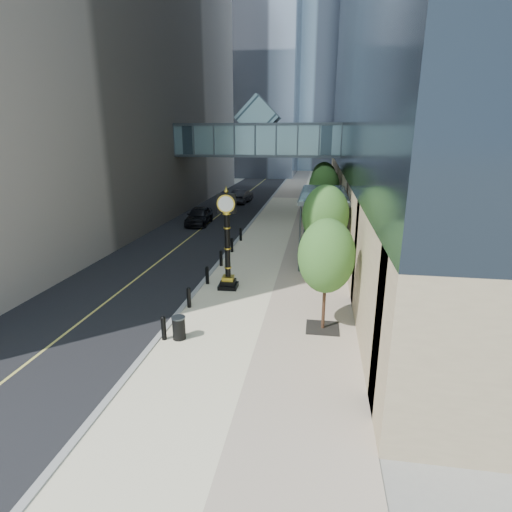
% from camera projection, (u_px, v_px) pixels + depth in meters
% --- Properties ---
extents(ground, '(320.00, 320.00, 0.00)m').
position_uv_depth(ground, '(224.00, 359.00, 14.73)').
color(ground, gray).
rests_on(ground, ground).
extents(road, '(8.00, 180.00, 0.02)m').
position_uv_depth(road, '(242.00, 197.00, 53.60)').
color(road, black).
rests_on(road, ground).
extents(sidewalk, '(8.00, 180.00, 0.06)m').
position_uv_depth(sidewalk, '(302.00, 198.00, 52.40)').
color(sidewalk, beige).
rests_on(sidewalk, ground).
extents(curb, '(0.25, 180.00, 0.07)m').
position_uv_depth(curb, '(272.00, 198.00, 52.99)').
color(curb, gray).
rests_on(curb, ground).
extents(distant_tower_c, '(22.00, 22.00, 65.00)m').
position_uv_depth(distant_tower_c, '(295.00, 50.00, 119.70)').
color(distant_tower_c, '#9BA7C3').
rests_on(distant_tower_c, ground).
extents(skywalk, '(17.00, 4.20, 5.80)m').
position_uv_depth(skywalk, '(258.00, 138.00, 39.43)').
color(skywalk, slate).
rests_on(skywalk, ground).
extents(entrance_canopy, '(3.00, 8.00, 4.38)m').
position_uv_depth(entrance_canopy, '(323.00, 195.00, 26.24)').
color(entrance_canopy, '#383F44').
rests_on(entrance_canopy, ground).
extents(bollard_row, '(0.20, 16.20, 0.90)m').
position_uv_depth(bollard_row, '(215.00, 267.00, 23.50)').
color(bollard_row, black).
rests_on(bollard_row, sidewalk).
extents(street_trees, '(2.63, 28.46, 5.41)m').
position_uv_depth(street_trees, '(324.00, 198.00, 29.24)').
color(street_trees, black).
rests_on(street_trees, sidewalk).
extents(street_clock, '(1.03, 1.03, 5.30)m').
position_uv_depth(street_clock, '(227.00, 247.00, 20.85)').
color(street_clock, black).
rests_on(street_clock, sidewalk).
extents(trash_bin, '(0.56, 0.56, 0.90)m').
position_uv_depth(trash_bin, '(179.00, 328.00, 16.00)').
color(trash_bin, black).
rests_on(trash_bin, sidewalk).
extents(pedestrian, '(0.56, 0.37, 1.51)m').
position_uv_depth(pedestrian, '(326.00, 266.00, 22.65)').
color(pedestrian, '#A4A297').
rests_on(pedestrian, sidewalk).
extents(car_near, '(2.18, 4.85, 1.62)m').
position_uv_depth(car_near, '(199.00, 216.00, 36.87)').
color(car_near, black).
rests_on(car_near, road).
extents(car_far, '(2.15, 5.03, 1.61)m').
position_uv_depth(car_far, '(242.00, 196.00, 48.98)').
color(car_far, black).
rests_on(car_far, road).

